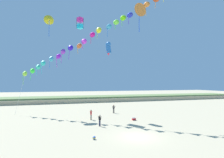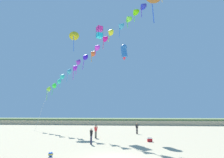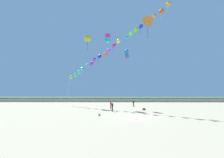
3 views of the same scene
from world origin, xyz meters
The scene contains 12 objects.
ground_plane centered at (0.00, 0.00, 0.00)m, with size 240.00×240.00×0.00m, color #C1B28E.
dune_ridge centered at (0.00, 42.37, 0.86)m, with size 120.00×11.62×1.73m.
person_near_left centered at (-3.58, 11.02, 0.98)m, with size 0.47×0.49×1.70m.
person_near_right centered at (2.10, 16.35, 0.99)m, with size 0.60×0.23×1.72m.
person_mid_center centered at (-3.13, 6.19, 0.96)m, with size 0.47×0.47×1.66m.
kite_banner_string centered at (-3.72, 14.23, 14.97)m, with size 26.11×15.94×22.52m.
large_kite_low_lead centered at (-11.15, 22.46, 20.52)m, with size 2.34×1.36×4.90m.
large_kite_mid_trail centered at (0.28, 13.93, 13.07)m, with size 1.48×1.39×2.72m.
large_kite_high_solo centered at (-4.69, 18.81, 19.12)m, with size 1.46×1.46×2.35m.
large_kite_outer_drift centered at (4.40, 8.78, 18.86)m, with size 2.43×1.08×4.92m.
beach_cooler centered at (3.28, 8.62, 0.21)m, with size 0.58×0.41×0.46m.
beach_ball centered at (-5.00, 0.56, 0.18)m, with size 0.36×0.36×0.36m.
Camera 1 is at (-8.63, -18.62, 6.18)m, focal length 28.00 mm.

